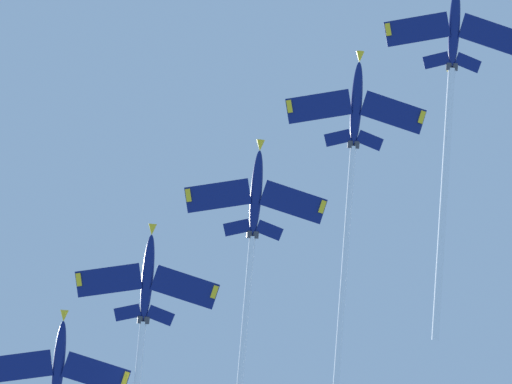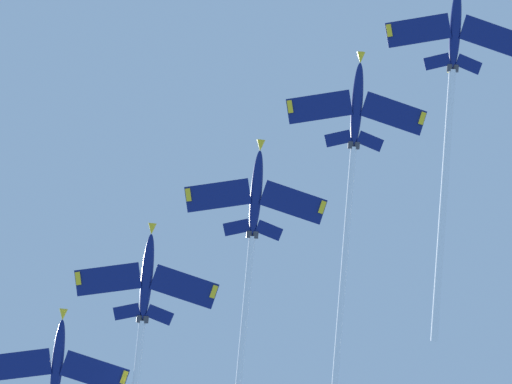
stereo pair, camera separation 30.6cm
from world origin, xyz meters
The scene contains 4 objects.
jet_lead centered at (-22.01, 5.89, 134.95)m, with size 44.93×27.27×19.25m.
jet_second centered at (-25.22, -10.37, 130.78)m, with size 45.61×27.89×19.90m.
jet_third centered at (-31.64, -28.10, 125.41)m, with size 46.96×28.88×19.31m.
jet_fourth centered at (-36.96, -46.37, 120.28)m, with size 47.44×29.53×19.48m.
Camera 1 is at (16.78, -8.71, 1.57)m, focal length 67.59 mm.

